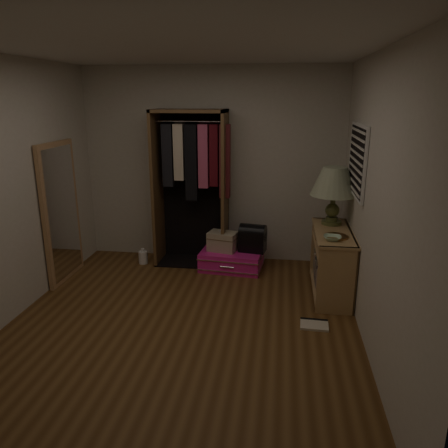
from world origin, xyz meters
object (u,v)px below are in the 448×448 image
Objects in this scene: console_bookshelf at (331,260)px; train_case at (223,241)px; open_wardrobe at (193,174)px; white_jug at (143,257)px; black_bag at (253,237)px; floor_mirror at (61,213)px; table_lamp at (334,183)px; pink_suitcase at (232,259)px.

train_case is (-1.34, 0.55, -0.02)m from console_bookshelf.
console_bookshelf is 0.55× the size of open_wardrobe.
console_bookshelf reaches higher than train_case.
white_jug is at bearing 167.01° from console_bookshelf.
console_bookshelf is 2.67× the size of train_case.
black_bag is (0.81, -0.16, -0.79)m from open_wardrobe.
floor_mirror reaches higher than table_lamp.
train_case is 0.62× the size of table_lamp.
floor_mirror is 3.28m from table_lamp.
floor_mirror is 4.60× the size of black_bag.
open_wardrobe is (-1.75, 0.73, 0.83)m from console_bookshelf.
white_jug is at bearing 37.02° from floor_mirror.
floor_mirror reaches higher than black_bag.
floor_mirror reaches higher than pink_suitcase.
black_bag is at bearing 161.29° from table_lamp.
open_wardrobe is 5.55× the size of black_bag.
console_bookshelf is at bearing 0.65° from floor_mirror.
train_case reaches higher than white_jug.
open_wardrobe is 0.96m from train_case.
console_bookshelf is 0.66× the size of floor_mirror.
pink_suitcase is 4.02× the size of white_jug.
train_case is 1.14m from white_jug.
white_jug is at bearing -169.76° from black_bag.
pink_suitcase is 0.28m from train_case.
table_lamp reaches higher than black_bag.
pink_suitcase is 0.41m from black_bag.
white_jug is (-1.10, 0.01, -0.28)m from train_case.
open_wardrobe is at bearing 27.44° from floor_mirror.
train_case reaches higher than pink_suitcase.
console_bookshelf is at bearing -22.72° from open_wardrobe.
black_bag is at bearing -10.97° from open_wardrobe.
train_case is at bearing -23.84° from open_wardrobe.
train_case is at bearing 157.63° from console_bookshelf.
floor_mirror is 2.04m from train_case.
console_bookshelf reaches higher than black_bag.
pink_suitcase is 1.27× the size of table_lamp.
console_bookshelf is at bearing -12.99° from white_jug.
pink_suitcase is at bearing 16.55° from floor_mirror.
open_wardrobe is at bearing 167.59° from pink_suitcase.
open_wardrobe is at bearing 164.77° from table_lamp.
black_bag is (-0.95, 0.58, 0.04)m from console_bookshelf.
pink_suitcase is (2.02, 0.60, -0.73)m from floor_mirror.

